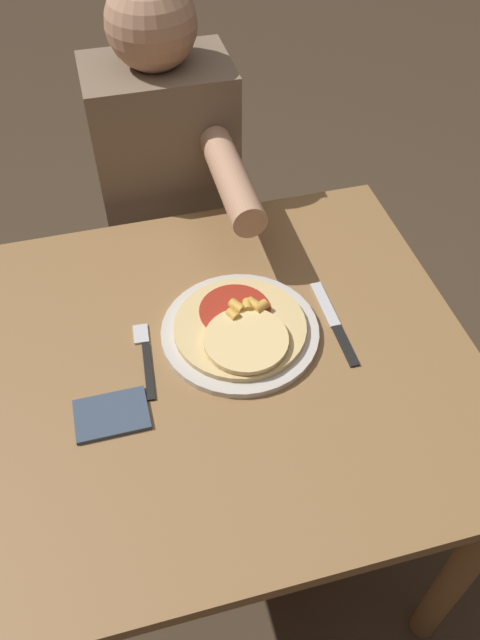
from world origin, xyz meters
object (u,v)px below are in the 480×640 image
Objects in this scene: pizza at (241,328)px; knife at (335,324)px; plate at (240,332)px; fork at (145,355)px; person_diner at (171,188)px; dining_table at (226,397)px.

pizza is 1.14× the size of knife.
fork is at bearing -178.08° from plate.
person_diner is at bearing 93.56° from plate.
person_diner reaches higher than knife.
person_diner is (0.01, 0.60, 0.08)m from dining_table.
person_diner is (-0.03, 0.56, -0.06)m from plate.
person_diner is (-0.04, 0.56, -0.07)m from pizza.
dining_table is 0.61m from person_diner.
dining_table is 5.20× the size of fork.
dining_table is at bearing -132.61° from plate.
person_diner is at bearing 89.42° from dining_table.
fork is (-0.18, -0.01, -0.00)m from plate.
dining_table is at bearing -137.05° from pizza.
plate reaches higher than knife.
knife is (0.36, -0.02, 0.00)m from fork.
plate reaches higher than fork.
fork is 0.37m from knife.
dining_table is 0.15m from plate.
fork is at bearing 164.95° from dining_table.
pizza is at bearing -86.39° from person_diner.
pizza reaches higher than fork.
plate is 0.18m from knife.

